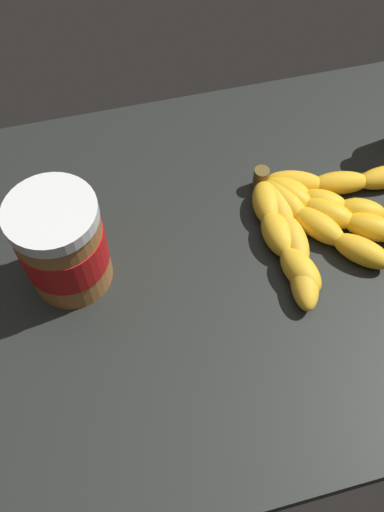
# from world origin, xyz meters

# --- Properties ---
(ground_plane) EXTENTS (0.90, 0.57, 0.05)m
(ground_plane) POSITION_xyz_m (0.00, 0.00, -0.02)
(ground_plane) COLOR black
(banana_bunch) EXTENTS (0.22, 0.21, 0.04)m
(banana_bunch) POSITION_xyz_m (0.13, 0.02, 0.02)
(banana_bunch) COLOR gold
(banana_bunch) RESTS_ON ground_plane
(peanut_butter_jar) EXTENTS (0.10, 0.10, 0.13)m
(peanut_butter_jar) POSITION_xyz_m (-0.18, 0.02, 0.06)
(peanut_butter_jar) COLOR #9E602D
(peanut_butter_jar) RESTS_ON ground_plane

